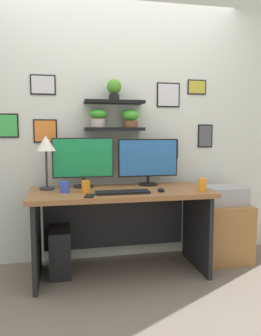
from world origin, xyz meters
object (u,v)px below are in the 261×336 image
at_px(desk, 119,212).
at_px(monitor_left, 83,161).
at_px(pen_cup, 86,187).
at_px(keyboard, 123,192).
at_px(computer_mouse, 161,190).
at_px(drawer_cabinet, 222,231).
at_px(cell_phone, 90,196).
at_px(printer, 223,195).
at_px(coffee_mug, 65,187).
at_px(computer_tower_left, 60,250).
at_px(monitor_right, 148,160).
at_px(water_cup, 202,185).
at_px(desk_lamp, 46,148).

distance_m(desk, monitor_left, 0.57).
bearing_deg(pen_cup, monitor_left, 90.44).
distance_m(keyboard, computer_mouse, 0.33).
height_order(computer_mouse, drawer_cabinet, computer_mouse).
distance_m(cell_phone, printer, 1.39).
xyz_separation_m(coffee_mug, drawer_cabinet, (1.52, 0.16, -0.52)).
bearing_deg(cell_phone, coffee_mug, 143.33).
bearing_deg(computer_tower_left, desk, -6.85).
xyz_separation_m(monitor_left, drawer_cabinet, (1.35, -0.08, -0.72)).
height_order(monitor_right, computer_mouse, monitor_right).
relative_size(monitor_left, computer_mouse, 6.13).
height_order(pen_cup, printer, pen_cup).
bearing_deg(cell_phone, printer, 28.30).
bearing_deg(coffee_mug, monitor_left, 54.34).
bearing_deg(cell_phone, pen_cup, 107.35).
distance_m(water_cup, computer_tower_left, 1.38).
height_order(desk, water_cup, water_cup).
bearing_deg(water_cup, desk_lamp, 165.06).
bearing_deg(water_cup, computer_tower_left, 165.43).
distance_m(monitor_left, pen_cup, 0.34).
bearing_deg(computer_mouse, cell_phone, -172.16).
bearing_deg(computer_mouse, pen_cup, 171.37).
bearing_deg(keyboard, desk_lamp, 152.98).
relative_size(monitor_left, pen_cup, 5.52).
bearing_deg(desk_lamp, desk, -8.90).
distance_m(keyboard, water_cup, 0.69).
distance_m(water_cup, printer, 0.53).
bearing_deg(computer_mouse, drawer_cabinet, 22.02).
bearing_deg(pen_cup, cell_phone, -85.17).
bearing_deg(computer_tower_left, cell_phone, -55.85).
bearing_deg(monitor_left, desk_lamp, -168.42).
distance_m(keyboard, desk_lamp, 0.78).
xyz_separation_m(pen_cup, drawer_cabinet, (1.35, 0.20, -0.52)).
bearing_deg(computer_tower_left, keyboard, -28.39).
bearing_deg(desk, printer, 4.73).
bearing_deg(printer, computer_mouse, -157.98).
xyz_separation_m(desk, water_cup, (0.67, -0.25, 0.27)).
distance_m(monitor_left, drawer_cabinet, 1.53).
xyz_separation_m(desk_lamp, cell_phone, (0.34, -0.39, -0.36)).
xyz_separation_m(monitor_right, water_cup, (0.37, -0.41, -0.18)).
relative_size(pen_cup, printer, 0.26).
relative_size(monitor_right, printer, 1.51).
distance_m(desk_lamp, printer, 1.74).
relative_size(monitor_right, computer_tower_left, 1.41).
height_order(monitor_right, drawer_cabinet, monitor_right).
bearing_deg(keyboard, cell_phone, -165.04).
relative_size(desk, computer_tower_left, 3.81).
bearing_deg(keyboard, computer_tower_left, 151.61).
distance_m(computer_mouse, coffee_mug, 0.81).
bearing_deg(monitor_right, keyboard, -129.56).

